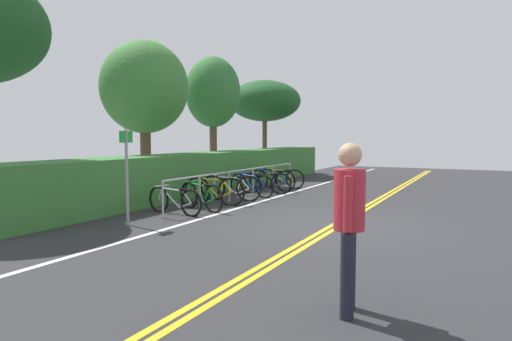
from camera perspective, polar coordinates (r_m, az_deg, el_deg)
name	(u,v)px	position (r m, az deg, el deg)	size (l,w,h in m)	color
ground_plane	(338,226)	(9.46, 10.51, -6.99)	(35.83, 10.93, 0.05)	#2B2B2D
centre_line_yellow_inner	(342,225)	(9.43, 10.98, -6.87)	(32.24, 0.10, 0.00)	gold
centre_line_yellow_outer	(334,224)	(9.47, 10.05, -6.80)	(32.24, 0.10, 0.00)	gold
bike_lane_stripe_white	(221,213)	(10.64, -4.57, -5.50)	(32.24, 0.12, 0.00)	white
bike_rack	(242,177)	(13.04, -1.87, -0.83)	(7.22, 0.05, 0.86)	#9EA0A5
bicycle_0	(175,201)	(10.63, -10.46, -3.84)	(0.46, 1.72, 0.68)	black
bicycle_1	(201,196)	(11.09, -7.12, -3.34)	(0.64, 1.64, 0.73)	black
bicycle_2	(214,191)	(11.91, -5.42, -2.64)	(0.53, 1.71, 0.79)	black
bicycle_3	(231,188)	(12.67, -3.27, -2.25)	(0.62, 1.76, 0.77)	black
bicycle_4	(251,185)	(13.49, -0.60, -1.89)	(0.58, 1.75, 0.74)	black
bicycle_5	(266,183)	(14.19, 1.24, -1.63)	(0.58, 1.65, 0.72)	black
bicycle_6	(272,180)	(14.99, 2.05, -1.24)	(0.46, 1.75, 0.75)	black
bicycle_7	(281,178)	(15.79, 3.23, -1.00)	(0.46, 1.79, 0.73)	black
pedestrian	(349,216)	(4.64, 11.92, -5.72)	(0.48, 0.32, 1.77)	#1E1E2D
sign_post_near	(127,166)	(9.44, -16.34, 0.52)	(0.36, 0.06, 2.01)	gray
hedge_backdrop	(216,171)	(15.28, -5.15, -0.03)	(16.17, 1.28, 1.30)	#387533
tree_mid	(144,88)	(14.48, -14.19, 10.28)	(2.73, 2.73, 4.81)	brown
tree_far_right	(213,93)	(17.09, -5.57, 9.93)	(2.08, 2.08, 4.84)	brown
tree_extra	(265,101)	(20.98, 1.14, 8.92)	(3.37, 3.37, 4.43)	brown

